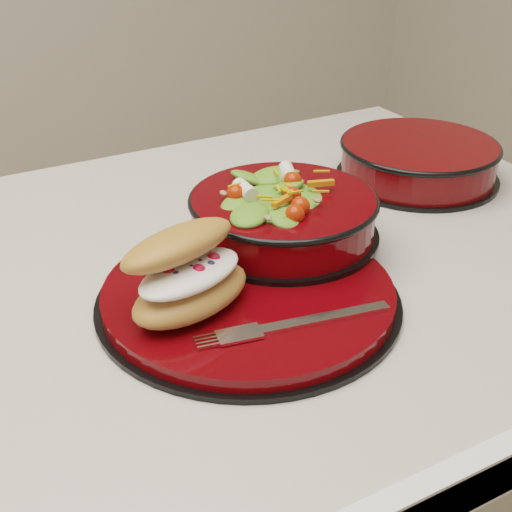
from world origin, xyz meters
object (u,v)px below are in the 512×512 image
dinner_plate (249,295)px  croissant (187,272)px  salad_bowl (283,210)px  extra_bowl (418,159)px  fork (299,323)px

dinner_plate → croissant: size_ratio=2.10×
salad_bowl → extra_bowl: bearing=18.4°
extra_bowl → fork: bearing=-144.8°
dinner_plate → salad_bowl: salad_bowl is taller
croissant → fork: 0.11m
croissant → fork: size_ratio=0.87×
salad_bowl → extra_bowl: size_ratio=0.96×
fork → croissant: bearing=54.7°
dinner_plate → croissant: (-0.07, -0.00, 0.05)m
dinner_plate → fork: 0.08m
salad_bowl → croissant: salad_bowl is taller
salad_bowl → fork: bearing=-116.1°
dinner_plate → fork: (0.01, -0.08, 0.01)m
dinner_plate → fork: size_ratio=1.83×
croissant → extra_bowl: size_ratio=0.65×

